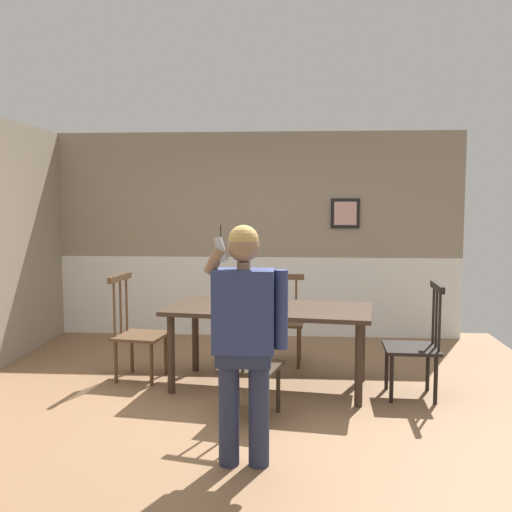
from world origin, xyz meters
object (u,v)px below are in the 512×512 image
object	(u,v)px
dining_table	(269,316)
person_figure	(245,330)
chair_near_window	(137,331)
chair_at_table_head	(284,320)
chair_by_doorway	(416,344)
chair_opposite_corner	(249,365)

from	to	relation	value
dining_table	person_figure	bearing A→B (deg)	-92.99
dining_table	person_figure	size ratio (longest dim) A/B	1.24
chair_near_window	chair_at_table_head	distance (m)	1.59
chair_by_doorway	person_figure	xyz separation A→B (m)	(-1.42, -1.49, 0.44)
person_figure	chair_opposite_corner	bearing A→B (deg)	-87.21
dining_table	chair_at_table_head	bearing A→B (deg)	82.24
chair_by_doorway	chair_opposite_corner	bearing A→B (deg)	116.51
chair_near_window	person_figure	world-z (taller)	person_figure
dining_table	chair_at_table_head	distance (m)	0.88
dining_table	chair_at_table_head	world-z (taller)	chair_at_table_head
chair_at_table_head	chair_opposite_corner	size ratio (longest dim) A/B	1.03
dining_table	chair_near_window	bearing A→B (deg)	171.97
chair_at_table_head	dining_table	bearing A→B (deg)	84.65
chair_opposite_corner	chair_at_table_head	bearing A→B (deg)	95.53
chair_at_table_head	chair_by_doorway	bearing A→B (deg)	142.26
chair_near_window	chair_by_doorway	bearing A→B (deg)	90.76
chair_at_table_head	person_figure	size ratio (longest dim) A/B	0.59
chair_near_window	person_figure	xyz separation A→B (m)	(1.24, -1.86, 0.45)
chair_near_window	person_figure	bearing A→B (deg)	42.51
chair_near_window	chair_opposite_corner	distance (m)	1.59
chair_at_table_head	chair_opposite_corner	bearing A→B (deg)	84.40
chair_near_window	chair_by_doorway	distance (m)	2.69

